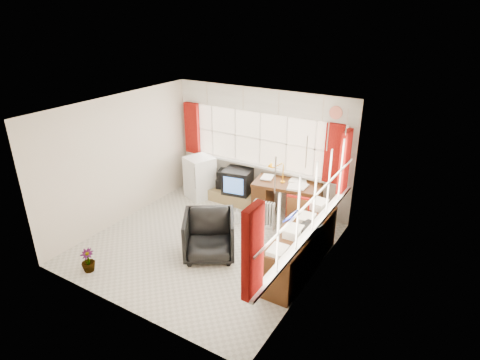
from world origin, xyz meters
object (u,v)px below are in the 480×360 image
(radiator, at_px, (265,217))
(tv_bench, at_px, (232,196))
(desk, at_px, (287,199))
(crt_tv, at_px, (238,181))
(desk_lamp, at_px, (283,169))
(credenza, at_px, (300,248))
(mini_fridge, at_px, (200,177))
(task_chair, at_px, (295,223))
(office_chair, at_px, (209,236))

(radiator, height_order, tv_bench, radiator)
(desk, xyz_separation_m, crt_tv, (-1.21, 0.08, 0.09))
(desk_lamp, xyz_separation_m, radiator, (-0.08, -0.56, -0.83))
(desk, relative_size, tv_bench, 1.01)
(credenza, xyz_separation_m, mini_fridge, (-3.01, 1.36, 0.08))
(desk_lamp, distance_m, crt_tv, 1.22)
(credenza, xyz_separation_m, tv_bench, (-2.28, 1.52, -0.27))
(task_chair, distance_m, crt_tv, 2.10)
(desk, height_order, tv_bench, desk)
(task_chair, xyz_separation_m, office_chair, (-1.16, -0.94, -0.13))
(desk_lamp, relative_size, office_chair, 0.48)
(crt_tv, bearing_deg, desk, -3.69)
(desk_lamp, distance_m, task_chair, 1.32)
(desk_lamp, bearing_deg, office_chair, -103.01)
(desk, height_order, radiator, desk)
(desk, bearing_deg, task_chair, -58.30)
(office_chair, distance_m, credenza, 1.54)
(radiator, relative_size, credenza, 0.27)
(desk_lamp, bearing_deg, task_chair, -53.53)
(mini_fridge, bearing_deg, task_chair, -18.06)
(credenza, bearing_deg, radiator, 141.25)
(radiator, bearing_deg, mini_fridge, 166.18)
(crt_tv, relative_size, mini_fridge, 0.71)
(task_chair, height_order, radiator, task_chair)
(desk, xyz_separation_m, radiator, (-0.19, -0.57, -0.20))
(mini_fridge, bearing_deg, radiator, -13.82)
(radiator, distance_m, tv_bench, 1.34)
(task_chair, height_order, office_chair, task_chair)
(tv_bench, xyz_separation_m, mini_fridge, (-0.73, -0.16, 0.34))
(desk, bearing_deg, credenza, -57.82)
(radiator, bearing_deg, crt_tv, 147.64)
(radiator, distance_m, mini_fridge, 1.98)
(crt_tv, bearing_deg, radiator, -32.36)
(office_chair, bearing_deg, mini_fridge, 97.13)
(desk, bearing_deg, radiator, -108.55)
(office_chair, xyz_separation_m, credenza, (1.47, 0.47, -0.00))
(crt_tv, height_order, mini_fridge, mini_fridge)
(task_chair, bearing_deg, office_chair, -140.90)
(radiator, relative_size, mini_fridge, 0.58)
(office_chair, height_order, crt_tv, office_chair)
(desk_lamp, bearing_deg, credenza, -54.59)
(office_chair, bearing_deg, radiator, 41.86)
(desk_lamp, height_order, tv_bench, desk_lamp)
(task_chair, relative_size, radiator, 1.81)
(desk_lamp, distance_m, radiator, 1.01)
(tv_bench, distance_m, crt_tv, 0.42)
(task_chair, bearing_deg, credenza, -56.86)
(task_chair, height_order, tv_bench, task_chair)
(desk, height_order, crt_tv, desk)
(office_chair, bearing_deg, desk, 40.84)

